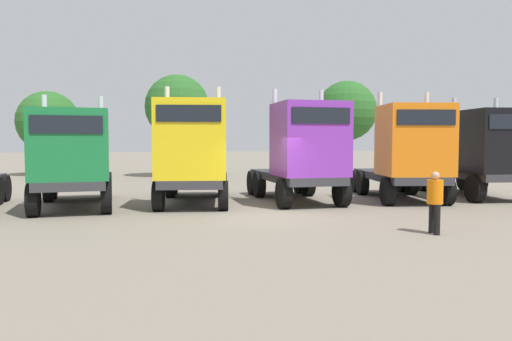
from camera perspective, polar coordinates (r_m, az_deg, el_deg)
ground at (r=15.65m, az=1.68°, el=-5.28°), size 200.00×200.00×0.00m
semi_truck_green at (r=17.78m, az=-20.82°, el=1.43°), size 2.84×6.40×4.01m
semi_truck_yellow at (r=17.72m, az=-7.50°, el=2.02°), size 3.55×6.68×4.41m
semi_truck_purple at (r=18.32m, az=5.63°, el=2.13°), size 2.56×5.98×4.38m
semi_truck_orange at (r=19.80m, az=17.48°, el=2.00°), size 3.65×6.32×4.35m
semi_truck_black at (r=22.04m, az=25.49°, el=1.97°), size 3.24×6.05×4.24m
visitor_in_hivis at (r=13.18m, az=20.35°, el=-3.07°), size 0.45×0.46×1.61m
oak_far_left at (r=36.82m, az=-23.31°, el=5.28°), size 4.25×4.25×5.87m
oak_far_centre at (r=33.00m, az=-9.27°, el=7.40°), size 4.28×4.28×6.84m
oak_far_right at (r=36.54m, az=10.64°, el=6.92°), size 4.40×4.40×6.85m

